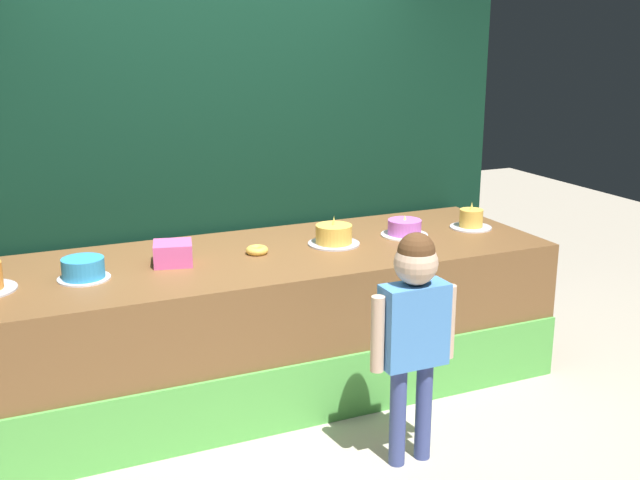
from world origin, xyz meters
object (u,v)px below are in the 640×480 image
object	(u,v)px
donut	(257,250)
cake_right	(404,228)
cake_left	(83,269)
cake_center	(334,235)
pink_box	(173,253)
cake_far_right	(471,220)
child_figure	(414,318)

from	to	relation	value
donut	cake_right	size ratio (longest dim) A/B	0.44
cake_left	cake_center	size ratio (longest dim) A/B	0.87
pink_box	cake_left	distance (m)	0.49
cake_center	donut	bearing A→B (deg)	179.91
cake_far_right	pink_box	bearing A→B (deg)	179.66
pink_box	cake_far_right	distance (m)	1.96
child_figure	cake_right	world-z (taller)	child_figure
child_figure	cake_center	world-z (taller)	child_figure
child_figure	donut	world-z (taller)	child_figure
child_figure	donut	bearing A→B (deg)	110.52
cake_far_right	cake_right	bearing A→B (deg)	178.54
donut	cake_left	size ratio (longest dim) A/B	0.48
cake_center	cake_far_right	world-z (taller)	cake_center
cake_left	cake_center	world-z (taller)	cake_center
child_figure	cake_left	xyz separation A→B (m)	(-1.38, 1.01, 0.13)
pink_box	cake_right	world-z (taller)	cake_right
child_figure	cake_left	world-z (taller)	child_figure
donut	cake_left	world-z (taller)	cake_left
donut	cake_far_right	size ratio (longest dim) A/B	0.48
pink_box	cake_far_right	xyz separation A→B (m)	(1.96, -0.01, -0.01)
pink_box	cake_center	xyz separation A→B (m)	(0.98, -0.00, -0.01)
donut	cake_far_right	bearing A→B (deg)	-0.44
donut	cake_right	bearing A→B (deg)	0.07
cake_right	cake_center	bearing A→B (deg)	-179.76
pink_box	cake_left	bearing A→B (deg)	-171.59
donut	cake_far_right	distance (m)	1.47
cake_center	pink_box	bearing A→B (deg)	179.94
cake_left	child_figure	bearing A→B (deg)	-36.21
cake_right	cake_far_right	distance (m)	0.49
donut	cake_left	distance (m)	0.98
child_figure	cake_center	distance (m)	1.10
cake_left	cake_right	xyz separation A→B (m)	(1.96, 0.07, -0.01)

